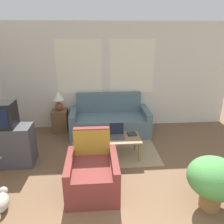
{
  "coord_description": "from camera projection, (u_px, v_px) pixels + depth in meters",
  "views": [
    {
      "loc": [
        -0.35,
        -1.22,
        2.33
      ],
      "look_at": [
        -0.0,
        3.12,
        0.75
      ],
      "focal_mm": 35.0,
      "sensor_mm": 36.0,
      "label": 1
    }
  ],
  "objects": [
    {
      "name": "table_lamp",
      "position": [
        58.0,
        99.0,
        5.24
      ],
      "size": [
        0.28,
        0.28,
        0.46
      ],
      "color": "brown",
      "rests_on": "side_table"
    },
    {
      "name": "tv_dresser",
      "position": [
        5.0,
        146.0,
        4.0
      ],
      "size": [
        1.03,
        0.47,
        0.77
      ],
      "color": "#424247",
      "rests_on": "ground_plane"
    },
    {
      "name": "couch",
      "position": [
        110.0,
        121.0,
        5.37
      ],
      "size": [
        1.89,
        0.88,
        0.93
      ],
      "color": "slate",
      "rests_on": "ground_plane"
    },
    {
      "name": "wall_back",
      "position": [
        109.0,
        77.0,
        5.44
      ],
      "size": [
        6.2,
        0.06,
        2.6
      ],
      "color": "silver",
      "rests_on": "ground_plane"
    },
    {
      "name": "rug",
      "position": [
        112.0,
        143.0,
        4.89
      ],
      "size": [
        1.81,
        1.93,
        0.01
      ],
      "color": "#9E8966",
      "rests_on": "ground_plane"
    },
    {
      "name": "side_table",
      "position": [
        60.0,
        121.0,
        5.43
      ],
      "size": [
        0.37,
        0.37,
        0.55
      ],
      "color": "brown",
      "rests_on": "ground_plane"
    },
    {
      "name": "book_red",
      "position": [
        132.0,
        134.0,
        4.35
      ],
      "size": [
        0.19,
        0.18,
        0.04
      ],
      "color": "#2D2D33",
      "rests_on": "coffee_table"
    },
    {
      "name": "cat_black",
      "position": [
        1.0,
        202.0,
        3.04
      ],
      "size": [
        0.27,
        0.62,
        0.21
      ],
      "rotation": [
        0.0,
        0.0,
        1.76
      ],
      "color": "#B7AD9E",
      "rests_on": "ground_plane"
    },
    {
      "name": "armchair",
      "position": [
        93.0,
        174.0,
        3.37
      ],
      "size": [
        0.77,
        0.83,
        0.92
      ],
      "color": "brown",
      "rests_on": "ground_plane"
    },
    {
      "name": "laptop",
      "position": [
        117.0,
        134.0,
        4.27
      ],
      "size": [
        0.28,
        0.28,
        0.24
      ],
      "color": "#47474C",
      "rests_on": "coffee_table"
    },
    {
      "name": "potted_plant",
      "position": [
        214.0,
        179.0,
        2.95
      ],
      "size": [
        0.72,
        0.72,
        0.76
      ],
      "color": "#996B42",
      "rests_on": "ground_plane"
    },
    {
      "name": "coffee_table",
      "position": [
        115.0,
        140.0,
        4.25
      ],
      "size": [
        1.0,
        0.54,
        0.42
      ],
      "color": "#8E704C",
      "rests_on": "ground_plane"
    },
    {
      "name": "cup_navy",
      "position": [
        109.0,
        132.0,
        4.37
      ],
      "size": [
        0.07,
        0.07,
        0.08
      ],
      "color": "teal",
      "rests_on": "coffee_table"
    }
  ]
}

